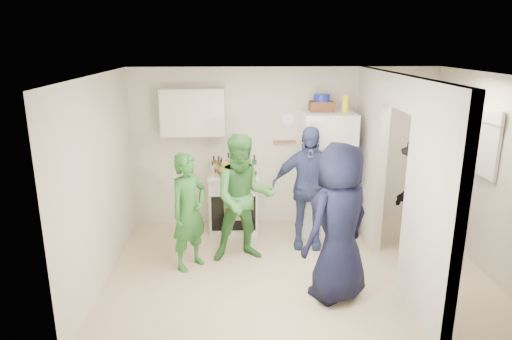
# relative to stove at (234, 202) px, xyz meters

# --- Properties ---
(floor) EXTENTS (4.80, 4.80, 0.00)m
(floor) POSITION_rel_stove_xyz_m (0.81, -1.37, -0.46)
(floor) COLOR beige
(floor) RESTS_ON ground
(wall_back) EXTENTS (4.80, 0.00, 4.80)m
(wall_back) POSITION_rel_stove_xyz_m (0.81, 0.33, 0.79)
(wall_back) COLOR silver
(wall_back) RESTS_ON floor
(wall_front) EXTENTS (4.80, 0.00, 4.80)m
(wall_front) POSITION_rel_stove_xyz_m (0.81, -3.07, 0.79)
(wall_front) COLOR silver
(wall_front) RESTS_ON floor
(wall_left) EXTENTS (0.00, 3.40, 3.40)m
(wall_left) POSITION_rel_stove_xyz_m (-1.59, -1.37, 0.79)
(wall_left) COLOR silver
(wall_left) RESTS_ON floor
(wall_right) EXTENTS (0.00, 3.40, 3.40)m
(wall_right) POSITION_rel_stove_xyz_m (3.21, -1.37, 0.79)
(wall_right) COLOR silver
(wall_right) RESTS_ON floor
(ceiling) EXTENTS (4.80, 4.80, 0.00)m
(ceiling) POSITION_rel_stove_xyz_m (0.81, -1.37, 2.04)
(ceiling) COLOR white
(ceiling) RESTS_ON wall_back
(partition_pier_back) EXTENTS (0.12, 1.20, 2.50)m
(partition_pier_back) POSITION_rel_stove_xyz_m (2.01, -0.27, 0.79)
(partition_pier_back) COLOR silver
(partition_pier_back) RESTS_ON floor
(partition_pier_front) EXTENTS (0.12, 1.20, 2.50)m
(partition_pier_front) POSITION_rel_stove_xyz_m (2.01, -2.47, 0.79)
(partition_pier_front) COLOR silver
(partition_pier_front) RESTS_ON floor
(partition_header) EXTENTS (0.12, 1.00, 0.40)m
(partition_header) POSITION_rel_stove_xyz_m (2.01, -1.37, 1.84)
(partition_header) COLOR silver
(partition_header) RESTS_ON partition_pier_back
(stove) EXTENTS (0.76, 0.64, 0.91)m
(stove) POSITION_rel_stove_xyz_m (0.00, 0.00, 0.00)
(stove) COLOR white
(stove) RESTS_ON floor
(upper_cabinet) EXTENTS (0.95, 0.34, 0.70)m
(upper_cabinet) POSITION_rel_stove_xyz_m (-0.59, 0.15, 1.39)
(upper_cabinet) COLOR silver
(upper_cabinet) RESTS_ON wall_back
(fridge) EXTENTS (0.77, 0.75, 1.86)m
(fridge) POSITION_rel_stove_xyz_m (1.42, -0.03, 0.48)
(fridge) COLOR white
(fridge) RESTS_ON floor
(wicker_basket) EXTENTS (0.35, 0.25, 0.15)m
(wicker_basket) POSITION_rel_stove_xyz_m (1.32, 0.02, 1.48)
(wicker_basket) COLOR brown
(wicker_basket) RESTS_ON fridge
(blue_bowl) EXTENTS (0.24, 0.24, 0.11)m
(blue_bowl) POSITION_rel_stove_xyz_m (1.32, 0.02, 1.61)
(blue_bowl) COLOR navy
(blue_bowl) RESTS_ON wicker_basket
(yellow_cup_stack_top) EXTENTS (0.09, 0.09, 0.25)m
(yellow_cup_stack_top) POSITION_rel_stove_xyz_m (1.64, -0.13, 1.53)
(yellow_cup_stack_top) COLOR yellow
(yellow_cup_stack_top) RESTS_ON fridge
(wall_clock) EXTENTS (0.22, 0.02, 0.22)m
(wall_clock) POSITION_rel_stove_xyz_m (0.86, 0.31, 1.24)
(wall_clock) COLOR white
(wall_clock) RESTS_ON wall_back
(spice_shelf) EXTENTS (0.35, 0.08, 0.03)m
(spice_shelf) POSITION_rel_stove_xyz_m (0.81, 0.28, 0.89)
(spice_shelf) COLOR olive
(spice_shelf) RESTS_ON wall_back
(nook_window) EXTENTS (0.03, 0.70, 0.80)m
(nook_window) POSITION_rel_stove_xyz_m (3.19, -1.17, 1.19)
(nook_window) COLOR black
(nook_window) RESTS_ON wall_right
(nook_window_frame) EXTENTS (0.04, 0.76, 0.86)m
(nook_window_frame) POSITION_rel_stove_xyz_m (3.18, -1.17, 1.19)
(nook_window_frame) COLOR white
(nook_window_frame) RESTS_ON wall_right
(nook_valance) EXTENTS (0.04, 0.82, 0.18)m
(nook_valance) POSITION_rel_stove_xyz_m (3.15, -1.17, 1.54)
(nook_valance) COLOR white
(nook_valance) RESTS_ON wall_right
(yellow_cup_stack_stove) EXTENTS (0.09, 0.09, 0.25)m
(yellow_cup_stack_stove) POSITION_rel_stove_xyz_m (-0.12, -0.22, 0.58)
(yellow_cup_stack_stove) COLOR yellow
(yellow_cup_stack_stove) RESTS_ON stove
(red_cup) EXTENTS (0.09, 0.09, 0.12)m
(red_cup) POSITION_rel_stove_xyz_m (0.22, -0.20, 0.52)
(red_cup) COLOR red
(red_cup) RESTS_ON stove
(person_green_left) EXTENTS (0.65, 0.66, 1.54)m
(person_green_left) POSITION_rel_stove_xyz_m (-0.56, -1.20, 0.32)
(person_green_left) COLOR #2E6F2C
(person_green_left) RESTS_ON floor
(person_green_center) EXTENTS (0.92, 0.76, 1.73)m
(person_green_center) POSITION_rel_stove_xyz_m (0.14, -0.98, 0.41)
(person_green_center) COLOR #40873B
(person_green_center) RESTS_ON floor
(person_denim) EXTENTS (1.08, 0.56, 1.76)m
(person_denim) POSITION_rel_stove_xyz_m (1.05, -0.62, 0.43)
(person_denim) COLOR #3C4683
(person_denim) RESTS_ON floor
(person_navy) EXTENTS (1.07, 0.99, 1.84)m
(person_navy) POSITION_rel_stove_xyz_m (1.19, -2.01, 0.46)
(person_navy) COLOR black
(person_navy) RESTS_ON floor
(person_nook) EXTENTS (0.75, 1.15, 1.68)m
(person_nook) POSITION_rel_stove_xyz_m (2.53, -0.96, 0.38)
(person_nook) COLOR black
(person_nook) RESTS_ON floor
(bottle_a) EXTENTS (0.07, 0.07, 0.26)m
(bottle_a) POSITION_rel_stove_xyz_m (-0.30, 0.13, 0.58)
(bottle_a) COLOR brown
(bottle_a) RESTS_ON stove
(bottle_b) EXTENTS (0.07, 0.07, 0.28)m
(bottle_b) POSITION_rel_stove_xyz_m (-0.17, -0.08, 0.60)
(bottle_b) COLOR #1B5226
(bottle_b) RESTS_ON stove
(bottle_c) EXTENTS (0.08, 0.08, 0.30)m
(bottle_c) POSITION_rel_stove_xyz_m (-0.07, 0.15, 0.61)
(bottle_c) COLOR #A9B2B7
(bottle_c) RESTS_ON stove
(bottle_d) EXTENTS (0.07, 0.07, 0.32)m
(bottle_d) POSITION_rel_stove_xyz_m (0.00, -0.07, 0.61)
(bottle_d) COLOR #59380F
(bottle_d) RESTS_ON stove
(bottle_e) EXTENTS (0.08, 0.08, 0.29)m
(bottle_e) POSITION_rel_stove_xyz_m (0.11, 0.18, 0.60)
(bottle_e) COLOR #B4B7C8
(bottle_e) RESTS_ON stove
(bottle_f) EXTENTS (0.07, 0.07, 0.25)m
(bottle_f) POSITION_rel_stove_xyz_m (0.17, 0.02, 0.58)
(bottle_f) COLOR #143613
(bottle_f) RESTS_ON stove
(bottle_g) EXTENTS (0.07, 0.07, 0.27)m
(bottle_g) POSITION_rel_stove_xyz_m (0.24, 0.14, 0.59)
(bottle_g) COLOR olive
(bottle_g) RESTS_ON stove
(bottle_h) EXTENTS (0.06, 0.06, 0.24)m
(bottle_h) POSITION_rel_stove_xyz_m (-0.31, -0.13, 0.58)
(bottle_h) COLOR silver
(bottle_h) RESTS_ON stove
(bottle_i) EXTENTS (0.08, 0.08, 0.29)m
(bottle_i) POSITION_rel_stove_xyz_m (0.05, 0.11, 0.60)
(bottle_i) COLOR maroon
(bottle_i) RESTS_ON stove
(bottle_j) EXTENTS (0.07, 0.07, 0.33)m
(bottle_j) POSITION_rel_stove_xyz_m (0.32, -0.10, 0.62)
(bottle_j) COLOR #1D542A
(bottle_j) RESTS_ON stove
(bottle_k) EXTENTS (0.07, 0.07, 0.28)m
(bottle_k) POSITION_rel_stove_xyz_m (-0.22, 0.04, 0.60)
(bottle_k) COLOR brown
(bottle_k) RESTS_ON stove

